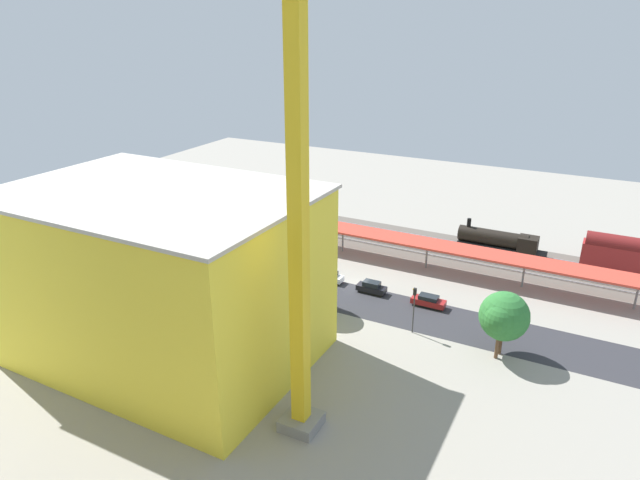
% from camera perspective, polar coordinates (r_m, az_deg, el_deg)
% --- Properties ---
extents(ground_plane, '(167.56, 167.56, 0.00)m').
position_cam_1_polar(ground_plane, '(83.76, 3.98, -4.83)').
color(ground_plane, gray).
rests_on(ground_plane, ground).
extents(rail_bed, '(104.91, 15.81, 0.01)m').
position_cam_1_polar(rail_bed, '(101.40, 8.56, -0.18)').
color(rail_bed, '#5B544C').
rests_on(rail_bed, ground).
extents(street_asphalt, '(104.84, 10.41, 0.01)m').
position_cam_1_polar(street_asphalt, '(80.60, 2.89, -5.93)').
color(street_asphalt, '#2D2D33').
rests_on(street_asphalt, ground).
extents(track_rails, '(104.72, 9.37, 0.12)m').
position_cam_1_polar(track_rails, '(101.33, 8.57, -0.08)').
color(track_rails, '#9E9EA8').
rests_on(track_rails, ground).
extents(platform_canopy_near, '(65.90, 5.72, 4.32)m').
position_cam_1_polar(platform_canopy_near, '(90.01, 10.88, -0.37)').
color(platform_canopy_near, '#C63D2D').
rests_on(platform_canopy_near, ground).
extents(locomotive, '(14.72, 2.91, 5.03)m').
position_cam_1_polar(locomotive, '(100.34, 18.00, -0.19)').
color(locomotive, black).
rests_on(locomotive, ground).
extents(parked_car_0, '(4.72, 1.77, 1.66)m').
position_cam_1_polar(parked_car_0, '(79.45, 10.96, -6.16)').
color(parked_car_0, black).
rests_on(parked_car_0, ground).
extents(parked_car_1, '(4.32, 1.74, 1.77)m').
position_cam_1_polar(parked_car_1, '(82.05, 5.26, -4.86)').
color(parked_car_1, black).
rests_on(parked_car_1, ground).
extents(parked_car_2, '(4.40, 1.77, 1.68)m').
position_cam_1_polar(parked_car_2, '(85.11, 0.92, -3.77)').
color(parked_car_2, black).
rests_on(parked_car_2, ground).
extents(parked_car_3, '(4.20, 1.87, 1.78)m').
position_cam_1_polar(parked_car_3, '(87.94, -3.79, -2.92)').
color(parked_car_3, black).
rests_on(parked_car_3, ground).
extents(construction_building, '(33.29, 23.57, 19.66)m').
position_cam_1_polar(construction_building, '(66.29, -15.71, -3.67)').
color(construction_building, yellow).
rests_on(construction_building, ground).
extents(construction_roof_slab, '(33.90, 24.18, 0.40)m').
position_cam_1_polar(construction_roof_slab, '(62.81, -16.63, 4.64)').
color(construction_roof_slab, '#B7B2A8').
rests_on(construction_roof_slab, construction_building).
extents(tower_crane, '(18.74, 20.62, 41.16)m').
position_cam_1_polar(tower_crane, '(45.69, -4.49, 4.83)').
color(tower_crane, gray).
rests_on(tower_crane, ground).
extents(box_truck_0, '(8.78, 2.57, 3.51)m').
position_cam_1_polar(box_truck_0, '(80.13, -7.07, -4.87)').
color(box_truck_0, black).
rests_on(box_truck_0, ground).
extents(box_truck_1, '(10.25, 3.00, 3.32)m').
position_cam_1_polar(box_truck_1, '(78.82, -2.45, -5.26)').
color(box_truck_1, black).
rests_on(box_truck_1, ground).
extents(box_truck_2, '(8.37, 3.07, 3.13)m').
position_cam_1_polar(box_truck_2, '(86.23, -12.11, -3.34)').
color(box_truck_2, black).
rests_on(box_truck_2, ground).
extents(street_tree_0, '(5.81, 5.81, 8.01)m').
position_cam_1_polar(street_tree_0, '(68.93, 18.23, -7.37)').
color(street_tree_0, brown).
rests_on(street_tree_0, ground).
extents(street_tree_1, '(5.95, 5.95, 8.81)m').
position_cam_1_polar(street_tree_1, '(75.17, -1.17, -3.09)').
color(street_tree_1, brown).
rests_on(street_tree_1, ground).
extents(street_tree_2, '(4.09, 4.09, 7.37)m').
position_cam_1_polar(street_tree_2, '(67.92, 17.92, -7.60)').
color(street_tree_2, brown).
rests_on(street_tree_2, ground).
extents(street_tree_3, '(4.95, 4.95, 7.45)m').
position_cam_1_polar(street_tree_3, '(90.02, -15.27, -0.19)').
color(street_tree_3, brown).
rests_on(street_tree_3, ground).
extents(traffic_light, '(0.50, 0.36, 6.23)m').
position_cam_1_polar(traffic_light, '(71.28, 9.55, -6.36)').
color(traffic_light, '#333333').
rests_on(traffic_light, ground).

